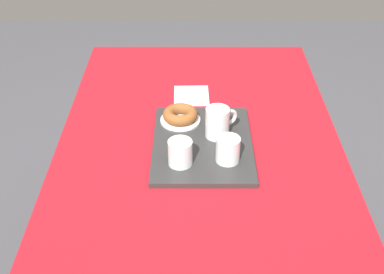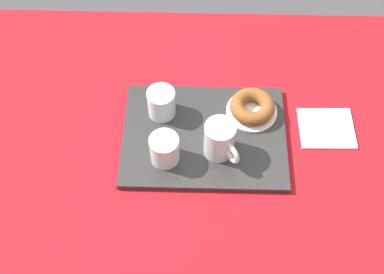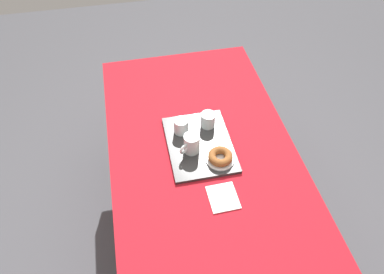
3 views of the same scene
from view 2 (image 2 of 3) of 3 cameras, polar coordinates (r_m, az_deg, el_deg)
ground_plane at (r=2.00m, az=0.49°, el=-12.32°), size 6.00×6.00×0.00m
dining_table at (r=1.39m, az=0.69°, el=-1.87°), size 1.51×0.89×0.78m
serving_tray at (r=1.30m, az=1.26°, el=0.13°), size 0.41×0.31×0.02m
tea_mug_left at (r=1.23m, az=3.00°, el=-0.36°), size 0.09×0.10×0.10m
water_glass_near at (r=1.31m, az=-3.49°, el=3.70°), size 0.07×0.07×0.08m
water_glass_far at (r=1.23m, az=-3.15°, el=-1.46°), size 0.07×0.07×0.08m
donut_plate_left at (r=1.34m, az=6.52°, el=2.82°), size 0.13×0.13×0.01m
sugar_donut_left at (r=1.32m, az=6.61°, el=3.38°), size 0.11×0.11×0.04m
paper_napkin at (r=1.36m, az=14.57°, el=0.94°), size 0.14×0.13×0.01m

